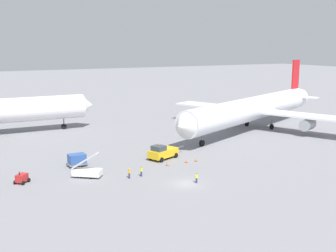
# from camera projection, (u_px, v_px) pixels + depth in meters

# --- Properties ---
(ground_plane) EXTENTS (600.00, 600.00, 0.00)m
(ground_plane) POSITION_uv_depth(u_px,v_px,m) (187.00, 184.00, 64.12)
(ground_plane) COLOR gray
(airliner_being_pushed) EXTENTS (56.95, 45.36, 16.29)m
(airliner_being_pushed) POSITION_uv_depth(u_px,v_px,m) (254.00, 109.00, 103.70)
(airliner_being_pushed) COLOR white
(airliner_being_pushed) RESTS_ON ground
(pushback_tug) EXTENTS (8.78, 4.65, 2.99)m
(pushback_tug) POSITION_uv_depth(u_px,v_px,m) (163.00, 152.00, 77.72)
(pushback_tug) COLOR gold
(pushback_tug) RESTS_ON ground
(gse_gpu_cart_small) EXTENTS (2.60, 2.63, 1.90)m
(gse_gpu_cart_small) POSITION_uv_depth(u_px,v_px,m) (22.00, 178.00, 64.21)
(gse_gpu_cart_small) COLOR red
(gse_gpu_cart_small) RESTS_ON ground
(gse_container_dolly_flat) EXTENTS (3.30, 2.35, 2.15)m
(gse_container_dolly_flat) POSITION_uv_depth(u_px,v_px,m) (77.00, 160.00, 73.08)
(gse_container_dolly_flat) COLOR slate
(gse_container_dolly_flat) RESTS_ON ground
(gse_stair_truck_yellow) EXTENTS (4.79, 4.32, 4.06)m
(gse_stair_truck_yellow) POSITION_uv_depth(u_px,v_px,m) (87.00, 171.00, 67.09)
(gse_stair_truck_yellow) COLOR silver
(gse_stair_truck_yellow) RESTS_ON ground
(ground_crew_wing_walker_right) EXTENTS (0.36, 0.36, 1.68)m
(ground_crew_wing_walker_right) POSITION_uv_depth(u_px,v_px,m) (141.00, 171.00, 67.44)
(ground_crew_wing_walker_right) COLOR #2D3351
(ground_crew_wing_walker_right) RESTS_ON ground
(ground_crew_marshaller_foreground) EXTENTS (0.36, 0.36, 1.56)m
(ground_crew_marshaller_foreground) POSITION_uv_depth(u_px,v_px,m) (197.00, 178.00, 64.26)
(ground_crew_marshaller_foreground) COLOR #2D3351
(ground_crew_marshaller_foreground) RESTS_ON ground
(ground_crew_ramp_agent_by_cones) EXTENTS (0.36, 0.36, 1.70)m
(ground_crew_ramp_agent_by_cones) POSITION_uv_depth(u_px,v_px,m) (129.00, 173.00, 66.49)
(ground_crew_ramp_agent_by_cones) COLOR #2D3351
(ground_crew_ramp_agent_by_cones) RESTS_ON ground
(traffic_cone_wingtip_port) EXTENTS (0.44, 0.44, 0.60)m
(traffic_cone_wingtip_port) POSITION_uv_depth(u_px,v_px,m) (196.00, 160.00, 76.33)
(traffic_cone_wingtip_port) COLOR orange
(traffic_cone_wingtip_port) RESTS_ON ground
(traffic_cone_wingtip_starboard) EXTENTS (0.44, 0.44, 0.60)m
(traffic_cone_wingtip_starboard) POSITION_uv_depth(u_px,v_px,m) (167.00, 164.00, 73.60)
(traffic_cone_wingtip_starboard) COLOR orange
(traffic_cone_wingtip_starboard) RESTS_ON ground
(traffic_cone_nose_right) EXTENTS (0.44, 0.44, 0.60)m
(traffic_cone_nose_right) POSITION_uv_depth(u_px,v_px,m) (186.00, 161.00, 75.48)
(traffic_cone_nose_right) COLOR orange
(traffic_cone_nose_right) RESTS_ON ground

